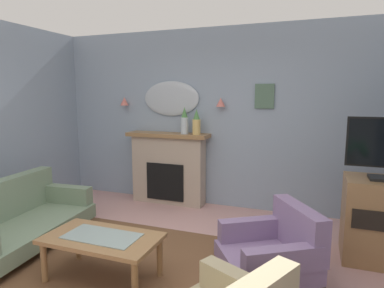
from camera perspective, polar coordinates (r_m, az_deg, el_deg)
name	(u,v)px	position (r m, az deg, el deg)	size (l,w,h in m)	color
wall_back	(219,119)	(5.27, 4.70, 4.39)	(6.43, 0.10, 2.80)	#8C9EB2
patterned_rug	(148,281)	(3.46, -7.63, -22.37)	(3.20, 2.40, 0.01)	brown
fireplace	(168,169)	(5.46, -4.10, -4.25)	(1.36, 0.36, 1.16)	tan
mantel_vase_centre	(184,122)	(5.20, -1.30, 3.87)	(0.12, 0.12, 0.42)	silver
mantel_vase_right	(196,123)	(5.13, 0.78, 3.61)	(0.13, 0.13, 0.39)	tan
wall_mirror	(171,99)	(5.45, -3.61, 7.82)	(0.96, 0.06, 0.56)	#B2BCC6
wall_sconce_left	(124,101)	(5.81, -11.55, 7.22)	(0.14, 0.14, 0.14)	#D17066
wall_sconce_right	(221,102)	(5.12, 4.96, 7.20)	(0.14, 0.14, 0.14)	#D17066
framed_picture	(264,96)	(5.04, 12.37, 8.03)	(0.28, 0.03, 0.36)	#4C6B56
coffee_table	(102,242)	(3.41, -15.21, -15.93)	(1.10, 0.60, 0.45)	olive
floral_couch	(16,219)	(4.51, -27.97, -11.34)	(1.01, 1.78, 0.76)	gray
armchair_by_coffee_table	(275,248)	(3.45, 14.04, -16.98)	(1.12, 1.12, 0.71)	gray
tv_cabinet	(384,221)	(4.13, 30.12, -11.39)	(0.80, 0.57, 0.90)	olive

